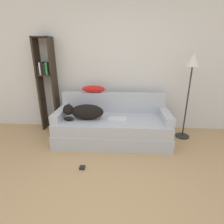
{
  "coord_description": "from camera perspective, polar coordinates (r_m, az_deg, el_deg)",
  "views": [
    {
      "loc": [
        0.28,
        -1.31,
        1.59
      ],
      "look_at": [
        0.11,
        1.53,
        0.6
      ],
      "focal_mm": 28.0,
      "sensor_mm": 36.0,
      "label": 1
    }
  ],
  "objects": [
    {
      "name": "laptop",
      "position": [
        3.1,
        1.87,
        -2.23
      ],
      "size": [
        0.33,
        0.21,
        0.02
      ],
      "rotation": [
        0.0,
        0.0,
        -0.05
      ],
      "color": "silver",
      "rests_on": "couch"
    },
    {
      "name": "couch",
      "position": [
        3.25,
        0.1,
        -5.72
      ],
      "size": [
        2.04,
        0.89,
        0.45
      ],
      "color": "#B2B7BC",
      "rests_on": "ground_plane"
    },
    {
      "name": "bookshelf",
      "position": [
        3.79,
        -20.51,
        9.56
      ],
      "size": [
        0.34,
        0.26,
        1.85
      ],
      "color": "#2D2319",
      "rests_on": "ground_plane"
    },
    {
      "name": "couch_arm_right",
      "position": [
        3.22,
        17.17,
        -1.19
      ],
      "size": [
        0.15,
        0.7,
        0.14
      ],
      "color": "#B2B7BC",
      "rests_on": "couch"
    },
    {
      "name": "dog",
      "position": [
        3.11,
        -9.17,
        0.14
      ],
      "size": [
        0.72,
        0.26,
        0.28
      ],
      "color": "black",
      "rests_on": "couch"
    },
    {
      "name": "couch_backrest",
      "position": [
        3.45,
        0.48,
        3.24
      ],
      "size": [
        2.0,
        0.15,
        0.38
      ],
      "color": "#B2B7BC",
      "rests_on": "couch"
    },
    {
      "name": "floor_lamp",
      "position": [
        3.4,
        24.52,
        11.59
      ],
      "size": [
        0.26,
        0.26,
        1.57
      ],
      "color": "#232326",
      "rests_on": "ground_plane"
    },
    {
      "name": "power_adapter",
      "position": [
        2.65,
        -9.68,
        -17.45
      ],
      "size": [
        0.08,
        0.08,
        0.03
      ],
      "color": "black",
      "rests_on": "ground_plane"
    },
    {
      "name": "couch_arm_left",
      "position": [
        3.32,
        -16.42,
        -0.49
      ],
      "size": [
        0.15,
        0.7,
        0.14
      ],
      "color": "#B2B7BC",
      "rests_on": "couch"
    },
    {
      "name": "throw_pillow",
      "position": [
        3.42,
        -6.07,
        7.46
      ],
      "size": [
        0.45,
        0.14,
        0.14
      ],
      "color": "red",
      "rests_on": "couch_backrest"
    },
    {
      "name": "wall_back",
      "position": [
        3.62,
        -1.0,
        15.47
      ],
      "size": [
        7.13,
        0.06,
        2.7
      ],
      "color": "silver",
      "rests_on": "ground_plane"
    },
    {
      "name": "ground_plane",
      "position": [
        2.08,
        -6.48,
        -30.71
      ],
      "size": [
        20.0,
        20.0,
        0.0
      ],
      "primitive_type": "plane",
      "color": "tan"
    }
  ]
}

